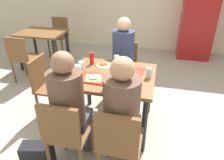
% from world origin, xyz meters
% --- Properties ---
extents(ground_plane, '(10.00, 10.00, 0.02)m').
position_xyz_m(ground_plane, '(0.00, 0.00, -0.01)').
color(ground_plane, '#9E998E').
extents(main_table, '(1.02, 0.87, 0.75)m').
position_xyz_m(main_table, '(0.00, 0.00, 0.65)').
color(main_table, brown).
rests_on(main_table, ground_plane).
extents(chair_near_left, '(0.40, 0.40, 0.87)m').
position_xyz_m(chair_near_left, '(-0.25, -0.82, 0.51)').
color(chair_near_left, brown).
rests_on(chair_near_left, ground_plane).
extents(chair_near_right, '(0.40, 0.40, 0.87)m').
position_xyz_m(chair_near_right, '(0.25, -0.82, 0.51)').
color(chair_near_right, brown).
rests_on(chair_near_right, ground_plane).
extents(chair_far_side, '(0.40, 0.40, 0.87)m').
position_xyz_m(chair_far_side, '(0.00, 0.82, 0.51)').
color(chair_far_side, brown).
rests_on(chair_far_side, ground_plane).
extents(chair_left_end, '(0.40, 0.40, 0.87)m').
position_xyz_m(chair_left_end, '(-0.89, 0.00, 0.51)').
color(chair_left_end, brown).
rests_on(chair_left_end, ground_plane).
extents(person_in_red, '(0.32, 0.42, 1.28)m').
position_xyz_m(person_in_red, '(-0.25, -0.68, 0.76)').
color(person_in_red, '#383842').
rests_on(person_in_red, ground_plane).
extents(person_in_brown_jacket, '(0.32, 0.42, 1.28)m').
position_xyz_m(person_in_brown_jacket, '(0.25, -0.68, 0.76)').
color(person_in_brown_jacket, '#383842').
rests_on(person_in_brown_jacket, ground_plane).
extents(person_far_side, '(0.32, 0.42, 1.28)m').
position_xyz_m(person_far_side, '(-0.00, 0.68, 0.76)').
color(person_far_side, '#383842').
rests_on(person_far_side, ground_plane).
extents(tray_red_near, '(0.37, 0.28, 0.02)m').
position_xyz_m(tray_red_near, '(-0.18, -0.15, 0.76)').
color(tray_red_near, red).
rests_on(tray_red_near, main_table).
extents(tray_red_far, '(0.39, 0.30, 0.02)m').
position_xyz_m(tray_red_far, '(0.18, 0.13, 0.76)').
color(tray_red_far, red).
rests_on(tray_red_far, main_table).
extents(paper_plate_center, '(0.22, 0.22, 0.01)m').
position_xyz_m(paper_plate_center, '(-0.15, 0.24, 0.75)').
color(paper_plate_center, white).
rests_on(paper_plate_center, main_table).
extents(paper_plate_near_edge, '(0.22, 0.22, 0.01)m').
position_xyz_m(paper_plate_near_edge, '(0.15, -0.24, 0.75)').
color(paper_plate_near_edge, white).
rests_on(paper_plate_near_edge, main_table).
extents(pizza_slice_a, '(0.26, 0.25, 0.02)m').
position_xyz_m(pizza_slice_a, '(-0.18, -0.16, 0.77)').
color(pizza_slice_a, '#DBAD60').
rests_on(pizza_slice_a, tray_red_near).
extents(pizza_slice_b, '(0.22, 0.26, 0.02)m').
position_xyz_m(pizza_slice_b, '(0.16, 0.10, 0.77)').
color(pizza_slice_b, tan).
rests_on(pizza_slice_b, tray_red_far).
extents(pizza_slice_c, '(0.21, 0.19, 0.02)m').
position_xyz_m(pizza_slice_c, '(-0.17, 0.25, 0.77)').
color(pizza_slice_c, tan).
rests_on(pizza_slice_c, paper_plate_center).
extents(plastic_cup_a, '(0.07, 0.07, 0.10)m').
position_xyz_m(plastic_cup_a, '(-0.03, 0.37, 0.80)').
color(plastic_cup_a, white).
rests_on(plastic_cup_a, main_table).
extents(plastic_cup_b, '(0.07, 0.07, 0.10)m').
position_xyz_m(plastic_cup_b, '(0.03, -0.37, 0.80)').
color(plastic_cup_b, white).
rests_on(plastic_cup_b, main_table).
extents(plastic_cup_c, '(0.07, 0.07, 0.10)m').
position_xyz_m(plastic_cup_c, '(-0.41, 0.07, 0.80)').
color(plastic_cup_c, white).
rests_on(plastic_cup_c, main_table).
extents(soda_can, '(0.07, 0.07, 0.12)m').
position_xyz_m(soda_can, '(0.43, 0.02, 0.81)').
color(soda_can, '#B7BCC6').
rests_on(soda_can, main_table).
extents(condiment_bottle, '(0.06, 0.06, 0.16)m').
position_xyz_m(condiment_bottle, '(-0.33, 0.24, 0.83)').
color(condiment_bottle, red).
rests_on(condiment_bottle, main_table).
extents(foil_bundle, '(0.10, 0.10, 0.10)m').
position_xyz_m(foil_bundle, '(-0.43, -0.02, 0.80)').
color(foil_bundle, silver).
rests_on(foil_bundle, main_table).
extents(handbag, '(0.35, 0.23, 0.28)m').
position_xyz_m(handbag, '(-0.60, -0.84, 0.14)').
color(handbag, black).
rests_on(handbag, ground_plane).
extents(drink_fridge, '(0.70, 0.60, 1.90)m').
position_xyz_m(drink_fridge, '(1.28, 2.85, 0.95)').
color(drink_fridge, maroon).
rests_on(drink_fridge, ground_plane).
extents(background_table, '(0.90, 0.70, 0.75)m').
position_xyz_m(background_table, '(-1.81, 1.52, 0.62)').
color(background_table, brown).
rests_on(background_table, ground_plane).
extents(background_chair_near, '(0.40, 0.40, 0.87)m').
position_xyz_m(background_chair_near, '(-1.81, 0.79, 0.51)').
color(background_chair_near, brown).
rests_on(background_chair_near, ground_plane).
extents(background_chair_far, '(0.40, 0.40, 0.87)m').
position_xyz_m(background_chair_far, '(-1.81, 2.25, 0.51)').
color(background_chair_far, brown).
rests_on(background_chair_far, ground_plane).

